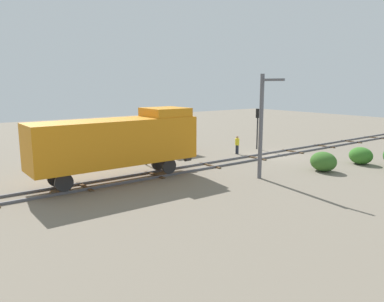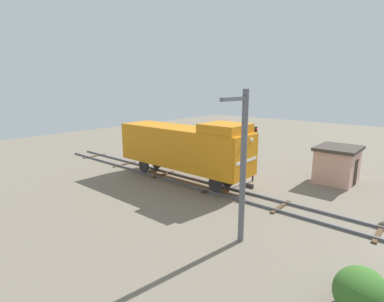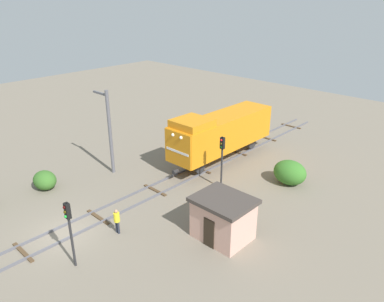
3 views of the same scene
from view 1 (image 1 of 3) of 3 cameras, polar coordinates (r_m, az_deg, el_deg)
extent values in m
plane|color=#756B5B|center=(35.02, 12.50, -0.59)|extent=(92.39, 92.39, 0.00)
cube|color=#595960|center=(34.55, 13.41, -0.64)|extent=(0.10, 61.59, 0.16)
cube|color=#595960|center=(35.46, 11.63, -0.29)|extent=(0.10, 61.59, 0.16)
cube|color=#4C3823|center=(49.92, 26.07, 1.85)|extent=(2.40, 0.24, 0.09)
cube|color=#4C3823|center=(45.43, 23.11, 1.33)|extent=(2.40, 0.24, 0.09)
cube|color=#4C3823|center=(41.10, 19.51, 0.71)|extent=(2.40, 0.24, 0.09)
cube|color=#4C3823|center=(36.97, 15.10, -0.07)|extent=(2.40, 0.24, 0.09)
cube|color=#4C3823|center=(33.13, 9.61, -1.03)|extent=(2.40, 0.24, 0.09)
cube|color=#4C3823|center=(29.67, 2.77, -2.21)|extent=(2.40, 0.24, 0.09)
cube|color=#4C3823|center=(26.76, -5.73, -3.63)|extent=(2.40, 0.24, 0.09)
cube|color=#4C3823|center=(24.59, -16.04, -5.24)|extent=(2.40, 0.24, 0.09)
cube|color=orange|center=(24.88, -11.61, 1.41)|extent=(2.90, 11.00, 2.90)
cube|color=orange|center=(26.57, -4.11, 5.95)|extent=(2.75, 2.80, 0.60)
cube|color=orange|center=(27.68, -1.19, 2.50)|extent=(2.84, 0.10, 2.84)
cube|color=white|center=(27.73, -1.12, 2.10)|extent=(2.46, 0.06, 0.20)
sphere|color=white|center=(27.22, -0.56, 4.70)|extent=(0.28, 0.28, 0.28)
sphere|color=white|center=(27.95, -1.66, 4.84)|extent=(0.28, 0.28, 0.28)
cylinder|color=#262628|center=(28.17, -0.68, -1.18)|extent=(0.36, 0.50, 0.36)
cylinder|color=#262628|center=(26.42, -3.52, -2.30)|extent=(0.18, 1.10, 1.10)
cylinder|color=#262628|center=(27.60, -5.17, -1.78)|extent=(0.18, 1.10, 1.10)
cylinder|color=#262628|center=(23.29, -18.92, -4.57)|extent=(0.18, 1.10, 1.10)
cylinder|color=#262628|center=(24.63, -19.98, -3.84)|extent=(0.18, 1.10, 1.10)
cylinder|color=#262628|center=(37.57, 9.93, 3.32)|extent=(0.14, 0.14, 4.01)
cube|color=black|center=(37.42, 10.00, 5.68)|extent=(0.32, 0.24, 0.90)
sphere|color=#390606|center=(37.50, 10.16, 6.10)|extent=(0.16, 0.16, 0.16)
sphere|color=#3C3306|center=(37.52, 10.15, 5.67)|extent=(0.16, 0.16, 0.16)
sphere|color=green|center=(37.54, 10.14, 5.24)|extent=(0.16, 0.16, 0.16)
cylinder|color=#262628|center=(29.88, -7.09, 1.84)|extent=(0.14, 0.14, 4.22)
cube|color=black|center=(29.69, -7.16, 5.02)|extent=(0.32, 0.24, 0.90)
sphere|color=red|center=(29.73, -6.93, 5.55)|extent=(0.16, 0.16, 0.16)
sphere|color=#3C3306|center=(29.76, -6.92, 5.01)|extent=(0.16, 0.16, 0.16)
sphere|color=black|center=(29.79, -6.91, 4.48)|extent=(0.16, 0.16, 0.16)
cylinder|color=#262B38|center=(34.71, 7.00, 0.19)|extent=(0.15, 0.15, 0.85)
cylinder|color=#262B38|center=(34.86, 6.77, 0.24)|extent=(0.15, 0.15, 0.85)
cylinder|color=yellow|center=(34.67, 6.91, 1.41)|extent=(0.38, 0.38, 0.62)
sphere|color=tan|center=(34.60, 6.92, 2.11)|extent=(0.23, 0.23, 0.23)
cylinder|color=#595960|center=(25.69, 10.45, 3.59)|extent=(0.28, 0.28, 7.08)
cube|color=#595960|center=(24.93, 12.23, 10.56)|extent=(1.80, 0.16, 0.16)
cube|color=#D19E8C|center=(35.98, -3.63, 1.94)|extent=(3.20, 2.60, 2.50)
cube|color=#3F3833|center=(35.81, -3.65, 4.11)|extent=(3.50, 2.90, 0.24)
cube|color=#2D2319|center=(36.76, -1.90, 1.66)|extent=(0.80, 0.06, 1.90)
ellipsoid|color=#357226|center=(33.19, 24.32, -0.65)|extent=(1.90, 1.55, 1.38)
ellipsoid|color=#376826|center=(29.44, 19.38, -1.52)|extent=(2.01, 1.65, 1.46)
ellipsoid|color=#367026|center=(31.39, -17.06, -0.25)|extent=(2.65, 2.17, 1.93)
camera|label=2|loc=(26.24, 40.64, 9.46)|focal=28.00mm
camera|label=3|loc=(54.94, 3.10, 18.24)|focal=35.00mm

